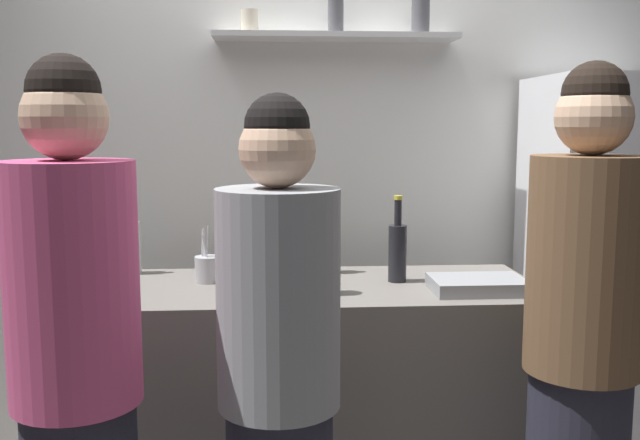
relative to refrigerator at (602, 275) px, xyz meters
The scene contains 13 objects.
back_wall_assembly 1.43m from the refrigerator, 163.03° to the left, with size 4.80×0.32×2.60m.
refrigerator is the anchor object (origin of this frame).
counter 1.39m from the refrigerator, 164.88° to the right, with size 1.66×0.69×0.93m, color #66605B.
baking_pan 0.87m from the refrigerator, 145.07° to the right, with size 0.34×0.24×0.05m, color gray.
utensil_holder 1.74m from the refrigerator, behind, with size 0.10×0.10×0.22m.
wine_bottle_pale_glass 2.04m from the refrigerator, behind, with size 0.07×0.07×0.32m.
wine_bottle_dark_glass 1.04m from the refrigerator, 162.44° to the right, with size 0.07×0.07×0.34m.
wine_bottle_green_glass 1.25m from the refrigerator, behind, with size 0.07×0.07×0.31m.
wine_bottle_amber_glass 1.45m from the refrigerator, behind, with size 0.07×0.07×0.33m.
water_bottle_plastic 1.36m from the refrigerator, 158.67° to the right, with size 0.08×0.08×0.22m.
person_brown_jacket 1.15m from the refrigerator, 118.32° to the right, with size 0.34×0.34×1.71m.
person_grey_hoodie 1.82m from the refrigerator, 142.66° to the right, with size 0.34×0.34×1.62m.
person_pink_top 2.29m from the refrigerator, 149.74° to the right, with size 0.34×0.34×1.71m.
Camera 1 is at (-0.15, -2.14, 1.53)m, focal length 39.80 mm.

